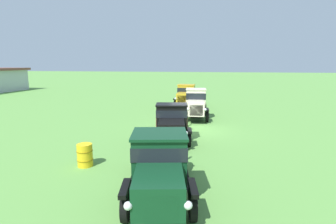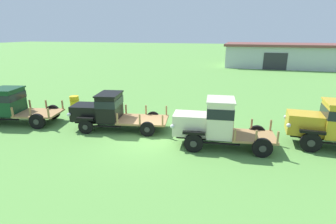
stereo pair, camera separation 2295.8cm
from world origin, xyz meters
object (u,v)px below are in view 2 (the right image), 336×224
vintage_truck_second_in_line (108,111)px  oil_drum_beside_row (75,103)px  vintage_truck_midrow_center (214,122)px  vintage_truck_foreground_near (5,104)px  farm_shed (294,55)px

vintage_truck_second_in_line → oil_drum_beside_row: (-4.22, 2.84, -0.58)m
vintage_truck_second_in_line → vintage_truck_midrow_center: (5.93, -0.75, 0.15)m
vintage_truck_foreground_near → oil_drum_beside_row: vintage_truck_foreground_near is taller
vintage_truck_second_in_line → oil_drum_beside_row: bearing=146.0°
farm_shed → vintage_truck_second_in_line: farm_shed is taller
oil_drum_beside_row → vintage_truck_second_in_line: bearing=-34.0°
vintage_truck_foreground_near → vintage_truck_second_in_line: bearing=7.3°
vintage_truck_foreground_near → oil_drum_beside_row: size_ratio=5.93×
farm_shed → vintage_truck_midrow_center: bearing=-103.8°
vintage_truck_foreground_near → vintage_truck_second_in_line: 6.36m
vintage_truck_second_in_line → vintage_truck_midrow_center: bearing=-7.2°
vintage_truck_midrow_center → oil_drum_beside_row: 10.79m
vintage_truck_foreground_near → oil_drum_beside_row: (2.10, 3.65, -0.66)m
vintage_truck_second_in_line → vintage_truck_midrow_center: 5.98m
oil_drum_beside_row → farm_shed: bearing=58.5°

